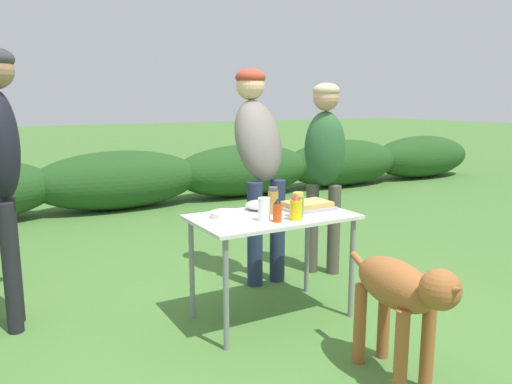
{
  "coord_description": "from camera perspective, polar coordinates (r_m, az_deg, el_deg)",
  "views": [
    {
      "loc": [
        -1.74,
        -2.84,
        1.51
      ],
      "look_at": [
        -0.07,
        0.11,
        0.89
      ],
      "focal_mm": 35.0,
      "sensor_mm": 36.0,
      "label": 1
    }
  ],
  "objects": [
    {
      "name": "paper_cup_stack",
      "position": [
        3.24,
        0.93,
        -1.99
      ],
      "size": [
        0.08,
        0.08,
        0.15
      ],
      "primitive_type": "cylinder",
      "color": "white",
      "rests_on": "folding_table"
    },
    {
      "name": "standing_person_in_red_jacket",
      "position": [
        4.13,
        0.31,
        4.83
      ],
      "size": [
        0.4,
        0.53,
        1.77
      ],
      "rotation": [
        0.0,
        0.0,
        0.01
      ],
      "color": "#232D4C",
      "rests_on": "ground"
    },
    {
      "name": "spice_jar",
      "position": [
        3.44,
        1.97,
        -1.0
      ],
      "size": [
        0.07,
        0.07,
        0.19
      ],
      "color": "#B2893D",
      "rests_on": "folding_table"
    },
    {
      "name": "relish_jar",
      "position": [
        3.35,
        4.82,
        -1.5
      ],
      "size": [
        0.08,
        0.08,
        0.17
      ],
      "color": "olive",
      "rests_on": "folding_table"
    },
    {
      "name": "mixing_bowl",
      "position": [
        3.58,
        0.4,
        -1.5
      ],
      "size": [
        0.2,
        0.2,
        0.07
      ],
      "primitive_type": "ellipsoid",
      "color": "silver",
      "rests_on": "folding_table"
    },
    {
      "name": "folding_table",
      "position": [
        3.43,
        1.86,
        -3.91
      ],
      "size": [
        1.1,
        0.64,
        0.74
      ],
      "color": "silver",
      "rests_on": "ground"
    },
    {
      "name": "standing_person_with_beanie",
      "position": [
        3.58,
        -27.12,
        4.26
      ],
      "size": [
        0.27,
        0.34,
        1.84
      ],
      "rotation": [
        0.0,
        0.0,
        1.44
      ],
      "color": "black",
      "rests_on": "ground"
    },
    {
      "name": "shrub_hedge",
      "position": [
        7.27,
        -15.39,
        1.33
      ],
      "size": [
        14.4,
        0.9,
        0.82
      ],
      "color": "#234C1E",
      "rests_on": "ground"
    },
    {
      "name": "plate_stack",
      "position": [
        3.36,
        -3.42,
        -2.56
      ],
      "size": [
        0.21,
        0.21,
        0.04
      ],
      "primitive_type": "cylinder",
      "color": "white",
      "rests_on": "folding_table"
    },
    {
      "name": "dog",
      "position": [
        2.81,
        16.19,
        -11.07
      ],
      "size": [
        0.34,
        0.92,
        0.73
      ],
      "rotation": [
        0.0,
        0.0,
        3.0
      ],
      "color": "#9E5B2D",
      "rests_on": "ground"
    },
    {
      "name": "food_tray",
      "position": [
        3.61,
        5.88,
        -1.56
      ],
      "size": [
        0.36,
        0.26,
        0.06
      ],
      "color": "#9E9EA3",
      "rests_on": "folding_table"
    },
    {
      "name": "hot_sauce_bottle",
      "position": [
        3.21,
        2.45,
        -2.16
      ],
      "size": [
        0.06,
        0.06,
        0.15
      ],
      "color": "#CC4214",
      "rests_on": "folding_table"
    },
    {
      "name": "ground_plane",
      "position": [
        3.66,
        1.8,
        -14.03
      ],
      "size": [
        60.0,
        60.0,
        0.0
      ],
      "primitive_type": "plane",
      "color": "#477533"
    },
    {
      "name": "standing_person_in_navy_coat",
      "position": [
        4.33,
        7.85,
        4.04
      ],
      "size": [
        0.43,
        0.42,
        1.66
      ],
      "rotation": [
        0.0,
        0.0,
        -0.75
      ],
      "color": "#4C473D",
      "rests_on": "ground"
    },
    {
      "name": "mustard_bottle",
      "position": [
        3.27,
        4.56,
        -1.82
      ],
      "size": [
        0.08,
        0.08,
        0.17
      ],
      "color": "yellow",
      "rests_on": "folding_table"
    }
  ]
}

